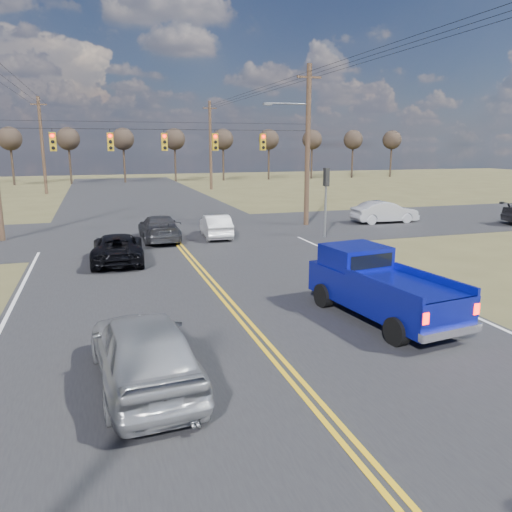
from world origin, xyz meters
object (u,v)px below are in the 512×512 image
object	(u,v)px
cross_car_east_near	(385,212)
white_car_queue	(216,226)
pickup_truck	(379,287)
silver_suv	(144,349)
black_suv	(118,248)
dgrey_car_queue	(159,228)

from	to	relation	value
cross_car_east_near	white_car_queue	bearing A→B (deg)	99.95
pickup_truck	cross_car_east_near	bearing A→B (deg)	50.13
pickup_truck	silver_suv	size ratio (longest dim) A/B	1.13
black_suv	white_car_queue	xyz separation A→B (m)	(5.59, 4.66, 0.00)
black_suv	cross_car_east_near	world-z (taller)	cross_car_east_near
black_suv	dgrey_car_queue	size ratio (longest dim) A/B	0.97
black_suv	pickup_truck	bearing A→B (deg)	128.72
pickup_truck	black_suv	xyz separation A→B (m)	(-7.15, 10.00, -0.33)
white_car_queue	dgrey_car_queue	size ratio (longest dim) A/B	0.82
silver_suv	dgrey_car_queue	distance (m)	17.11
white_car_queue	black_suv	bearing A→B (deg)	44.58
white_car_queue	cross_car_east_near	distance (m)	12.16
dgrey_car_queue	white_car_queue	bearing A→B (deg)	179.89
cross_car_east_near	silver_suv	bearing A→B (deg)	138.19
white_car_queue	silver_suv	bearing A→B (deg)	76.50
silver_suv	black_suv	bearing A→B (deg)	-94.23
silver_suv	white_car_queue	size ratio (longest dim) A/B	1.24
white_car_queue	dgrey_car_queue	bearing A→B (deg)	4.75
black_suv	dgrey_car_queue	bearing A→B (deg)	-114.13
black_suv	white_car_queue	size ratio (longest dim) A/B	1.19
dgrey_car_queue	pickup_truck	bearing A→B (deg)	107.85
pickup_truck	cross_car_east_near	size ratio (longest dim) A/B	1.26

